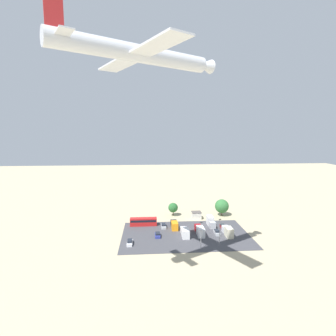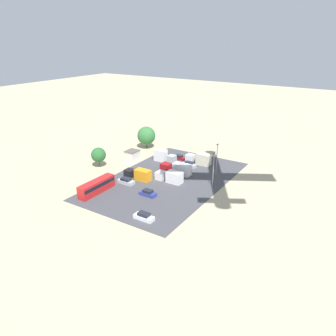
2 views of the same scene
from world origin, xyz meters
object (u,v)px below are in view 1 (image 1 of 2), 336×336
object	(u,v)px
parked_car_0	(164,226)
parked_truck_1	(211,222)
parked_truck_0	(185,232)
parked_truck_3	(228,231)
parked_truck_4	(174,225)
parked_car_3	(130,242)
shed_building	(196,215)
parked_truck_2	(200,231)
parked_car_1	(223,227)
parked_car_2	(217,232)
airplane	(141,54)
bus	(143,221)
parked_car_4	(158,235)

from	to	relation	value
parked_car_0	parked_truck_1	distance (m)	19.34
parked_truck_0	parked_truck_1	bearing A→B (deg)	39.75
parked_car_0	parked_truck_3	distance (m)	25.32
parked_truck_0	parked_truck_4	bearing A→B (deg)	110.89
parked_car_3	parked_truck_0	distance (m)	20.53
shed_building	parked_truck_2	size ratio (longest dim) A/B	0.45
parked_car_1	parked_car_2	world-z (taller)	parked_car_2
parked_car_0	parked_truck_4	xyz separation A→B (m)	(-4.23, 1.17, 0.71)
parked_truck_0	parked_truck_2	distance (m)	5.88
shed_building	parked_truck_0	size ratio (longest dim) A/B	0.55
parked_car_3	parked_truck_4	xyz separation A→B (m)	(-16.60, -13.83, 0.69)
parked_car_2	airplane	distance (m)	68.86
parked_car_2	parked_truck_4	distance (m)	16.87
parked_truck_0	parked_car_3	bearing A→B (deg)	-164.09
parked_truck_3	parked_truck_1	bearing A→B (deg)	110.60
parked_car_0	bus	bearing A→B (deg)	-18.58
parked_car_2	bus	bearing A→B (deg)	158.18
parked_car_0	parked_car_3	distance (m)	19.45
parked_car_2	parked_truck_2	xyz separation A→B (m)	(6.39, -0.22, 0.82)
bus	parked_truck_3	size ratio (longest dim) A/B	1.36
parked_car_2	parked_car_3	world-z (taller)	parked_car_2
parked_car_1	parked_truck_1	xyz separation A→B (m)	(4.16, -3.00, 1.05)
parked_truck_2	airplane	bearing A→B (deg)	-120.17
bus	parked_car_3	world-z (taller)	bus
parked_car_2	parked_car_4	distance (m)	22.21
bus	parked_truck_2	distance (m)	23.79
parked_car_4	parked_truck_3	world-z (taller)	parked_truck_3
parked_truck_0	parked_truck_2	world-z (taller)	parked_truck_2
parked_truck_2	parked_car_3	bearing A→B (deg)	-164.84
parked_truck_4	airplane	distance (m)	68.08
parked_car_4	parked_truck_3	xyz separation A→B (m)	(-25.95, 0.85, 0.96)
parked_car_4	parked_truck_2	world-z (taller)	parked_truck_2
parked_truck_4	parked_car_3	bearing A→B (deg)	-140.20
parked_car_1	parked_car_2	xyz separation A→B (m)	(3.97, 5.88, 0.08)
parked_car_2	parked_car_3	xyz separation A→B (m)	(31.87, 6.68, -0.01)
parked_truck_2	parked_truck_4	bearing A→B (deg)	142.01
parked_car_2	parked_car_4	xyz separation A→B (m)	(22.19, 0.79, -0.03)
parked_truck_2	airplane	size ratio (longest dim) A/B	0.26
parked_truck_0	parked_truck_4	xyz separation A→B (m)	(3.13, -8.21, -0.06)
parked_car_2	parked_truck_3	bearing A→B (deg)	-23.50
parked_car_0	parked_car_4	xyz separation A→B (m)	(2.70, 9.11, -0.00)
parked_car_2	parked_truck_2	world-z (taller)	parked_truck_2
parked_car_0	parked_car_1	size ratio (longest dim) A/B	1.13
parked_car_3	parked_truck_2	world-z (taller)	parked_truck_2
bus	shed_building	bearing A→B (deg)	106.75
shed_building	parked_truck_4	size ratio (longest dim) A/B	0.53
shed_building	parked_truck_1	size ratio (longest dim) A/B	0.59
parked_truck_2	parked_truck_4	size ratio (longest dim) A/B	1.17
parked_car_2	airplane	xyz separation A→B (m)	(26.45, 34.29, 53.54)
shed_building	parked_car_4	bearing A→B (deg)	46.67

